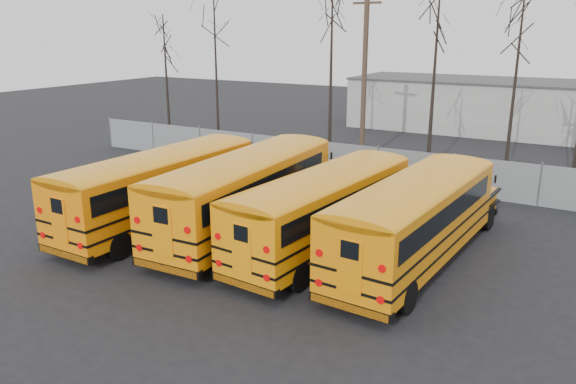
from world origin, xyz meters
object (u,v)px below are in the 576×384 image
Objects in this scene: bus_b at (249,186)px; utility_pole_left at (364,77)px; bus_d at (418,214)px; bus_c at (327,204)px; bus_a at (163,182)px.

bus_b is 14.67m from utility_pole_left.
bus_b is 6.83m from bus_d.
bus_d reaches higher than bus_c.
utility_pole_left is (2.53, 15.27, 3.33)m from bus_a.
bus_c is at bearing -66.95° from utility_pole_left.
bus_d is at bearing 8.37° from bus_a.
bus_b is 3.52m from bus_c.
bus_c is 15.47m from utility_pole_left.
bus_a is at bearing -166.51° from bus_b.
bus_c is 1.10× the size of utility_pole_left.
bus_c is at bearing -168.74° from bus_d.
bus_a is 0.96× the size of bus_b.
bus_c is (3.52, -0.11, -0.15)m from bus_b.
bus_a is 15.83m from utility_pole_left.
bus_b is at bearing -176.48° from bus_c.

